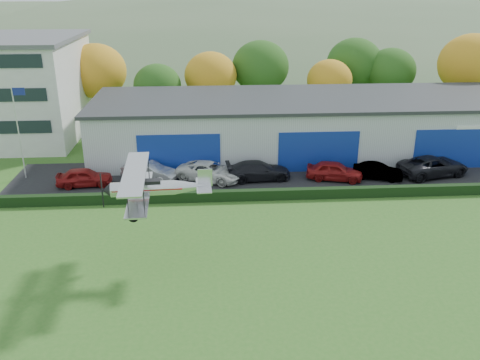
{
  "coord_description": "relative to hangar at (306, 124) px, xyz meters",
  "views": [
    {
      "loc": [
        -4.58,
        -19.3,
        15.63
      ],
      "look_at": [
        -2.56,
        10.69,
        3.81
      ],
      "focal_mm": 38.08,
      "sensor_mm": 36.0,
      "label": 1
    }
  ],
  "objects": [
    {
      "name": "biplane",
      "position": [
        -12.73,
        -20.56,
        2.16
      ],
      "size": [
        6.19,
        7.08,
        2.65
      ],
      "rotation": [
        0.0,
        0.0,
        0.05
      ],
      "color": "silver"
    },
    {
      "name": "car_2",
      "position": [
        -9.44,
        -7.53,
        -1.85
      ],
      "size": [
        6.0,
        4.53,
        1.51
      ],
      "primitive_type": "imported",
      "rotation": [
        0.0,
        0.0,
        1.15
      ],
      "color": "silver",
      "rests_on": "apron"
    },
    {
      "name": "car_3",
      "position": [
        -5.39,
        -7.66,
        -1.82
      ],
      "size": [
        5.56,
        2.61,
        1.57
      ],
      "primitive_type": "imported",
      "rotation": [
        0.0,
        0.0,
        1.65
      ],
      "color": "black",
      "rests_on": "apron"
    },
    {
      "name": "car_0",
      "position": [
        -19.59,
        -8.15,
        -1.86
      ],
      "size": [
        4.53,
        2.15,
        1.5
      ],
      "primitive_type": "imported",
      "rotation": [
        0.0,
        0.0,
        1.66
      ],
      "color": "maroon",
      "rests_on": "apron"
    },
    {
      "name": "apron",
      "position": [
        -2.0,
        -6.98,
        -2.63
      ],
      "size": [
        48.0,
        9.0,
        0.05
      ],
      "primitive_type": "cube",
      "color": "black",
      "rests_on": "ground"
    },
    {
      "name": "car_5",
      "position": [
        4.61,
        -8.24,
        -1.93
      ],
      "size": [
        4.32,
        2.61,
        1.34
      ],
      "primitive_type": "imported",
      "rotation": [
        0.0,
        0.0,
        1.26
      ],
      "color": "gray",
      "rests_on": "apron"
    },
    {
      "name": "hangar",
      "position": [
        0.0,
        0.0,
        0.0
      ],
      "size": [
        40.6,
        12.6,
        5.3
      ],
      "color": "#B2B7BC",
      "rests_on": "ground"
    },
    {
      "name": "flagpole",
      "position": [
        -24.88,
        -5.98,
        2.13
      ],
      "size": [
        1.05,
        0.1,
        8.0
      ],
      "color": "silver",
      "rests_on": "ground"
    },
    {
      "name": "car_4",
      "position": [
        0.96,
        -8.18,
        -1.82
      ],
      "size": [
        4.95,
        2.98,
        1.58
      ],
      "primitive_type": "imported",
      "rotation": [
        0.0,
        0.0,
        1.31
      ],
      "color": "maroon",
      "rests_on": "apron"
    },
    {
      "name": "ground",
      "position": [
        -5.0,
        -27.98,
        -2.66
      ],
      "size": [
        300.0,
        300.0,
        0.0
      ],
      "primitive_type": "plane",
      "color": "#30651F",
      "rests_on": "ground"
    },
    {
      "name": "distant_hills",
      "position": [
        -9.38,
        112.02,
        -15.7
      ],
      "size": [
        430.0,
        196.0,
        56.0
      ],
      "color": "#4C6642",
      "rests_on": "ground"
    },
    {
      "name": "tree_belt",
      "position": [
        -4.15,
        12.64,
        2.95
      ],
      "size": [
        75.7,
        13.22,
        10.12
      ],
      "color": "#3D2614",
      "rests_on": "ground"
    },
    {
      "name": "car_1",
      "position": [
        -14.46,
        -7.14,
        -1.84
      ],
      "size": [
        4.89,
        3.27,
        1.52
      ],
      "primitive_type": "imported",
      "rotation": [
        0.0,
        0.0,
        1.17
      ],
      "color": "silver",
      "rests_on": "apron"
    },
    {
      "name": "hedge",
      "position": [
        -2.0,
        -11.78,
        -2.26
      ],
      "size": [
        46.0,
        0.6,
        0.8
      ],
      "primitive_type": "cube",
      "color": "black",
      "rests_on": "ground"
    },
    {
      "name": "car_6",
      "position": [
        9.63,
        -7.68,
        -1.77
      ],
      "size": [
        6.52,
        4.14,
        1.68
      ],
      "primitive_type": "imported",
      "rotation": [
        0.0,
        0.0,
        1.81
      ],
      "color": "black",
      "rests_on": "apron"
    }
  ]
}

